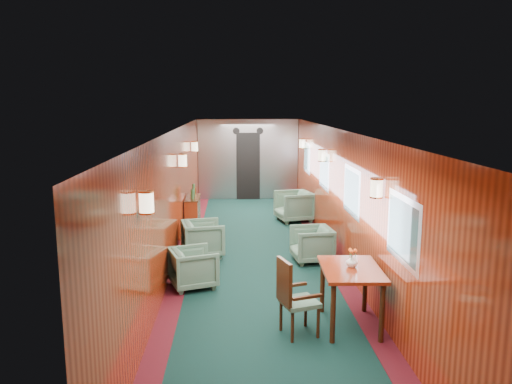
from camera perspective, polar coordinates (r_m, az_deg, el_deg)
The scene contains 12 objects.
room at distance 9.04m, azimuth 0.19°, elevation 2.27°, with size 12.00×12.10×2.40m.
bulkhead at distance 14.95m, azimuth -0.91°, elevation 3.70°, with size 2.98×0.17×2.39m.
windows_right at distance 9.50m, azimuth 9.13°, elevation 1.40°, with size 0.02×8.60×0.80m.
wall_sconces at distance 9.58m, azimuth 0.03°, elevation 3.65°, with size 2.97×7.97×0.25m.
dining_table at distance 6.62m, azimuth 10.79°, elevation -9.55°, with size 0.78×1.09×0.80m.
side_chair at distance 6.32m, azimuth 4.22°, elevation -11.60°, with size 0.55×0.57×1.00m.
credenza at distance 11.05m, azimuth -7.23°, elevation -2.67°, with size 0.30×0.94×1.12m.
flower_vase at distance 6.58m, azimuth 10.91°, elevation -7.78°, with size 0.15×0.15×0.15m, color beige.
armchair_left_near at distance 8.02m, azimuth -7.16°, elevation -8.58°, with size 0.67×0.69×0.63m, color #1D4436.
armchair_left_far at distance 9.52m, azimuth -6.08°, elevation -5.33°, with size 0.73×0.75×0.68m, color #1D4436.
armchair_right_near at distance 9.23m, azimuth 6.39°, elevation -5.96°, with size 0.69×0.71×0.65m, color #1D4436.
armchair_right_far at distance 12.26m, azimuth 4.33°, elevation -1.63°, with size 0.80×0.82×0.75m, color #1D4436.
Camera 1 is at (-0.44, -8.94, 2.89)m, focal length 35.00 mm.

